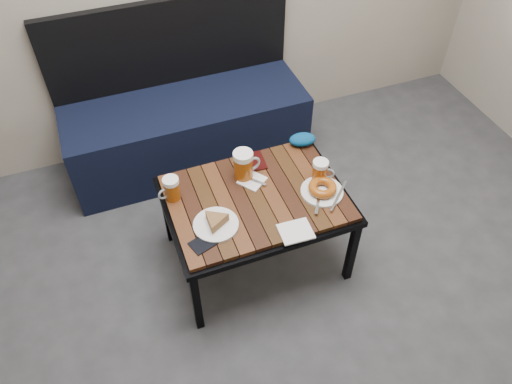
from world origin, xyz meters
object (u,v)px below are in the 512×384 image
object	(u,v)px
beer_mug_left	(171,189)
beer_mug_centre	(244,165)
bench	(186,124)
beer_mug_right	(320,171)
passport_burgundy	(254,161)
plate_bagel	(322,189)
passport_navy	(204,243)
cafe_table	(256,203)
plate_pie	(216,222)
knit_pouch	(302,139)

from	to	relation	value
beer_mug_left	beer_mug_centre	xyz separation A→B (m)	(0.35, 0.01, 0.02)
bench	beer_mug_centre	bearing A→B (deg)	-81.61
beer_mug_centre	beer_mug_right	bearing A→B (deg)	-32.50
passport_burgundy	plate_bagel	bearing A→B (deg)	-50.02
beer_mug_right	plate_bagel	size ratio (longest dim) A/B	0.50
beer_mug_right	passport_navy	distance (m)	0.65
passport_burgundy	cafe_table	bearing A→B (deg)	-104.33
cafe_table	beer_mug_right	world-z (taller)	beer_mug_right
passport_burgundy	beer_mug_right	bearing A→B (deg)	-38.62
beer_mug_right	passport_navy	size ratio (longest dim) A/B	1.03
plate_pie	knit_pouch	distance (m)	0.68
beer_mug_right	passport_burgundy	xyz separation A→B (m)	(-0.24, 0.23, -0.06)
bench	cafe_table	size ratio (longest dim) A/B	1.67
knit_pouch	passport_burgundy	bearing A→B (deg)	-171.86
beer_mug_centre	beer_mug_right	world-z (taller)	beer_mug_centre
beer_mug_left	beer_mug_centre	size ratio (longest dim) A/B	0.78
cafe_table	passport_burgundy	size ratio (longest dim) A/B	6.21
plate_pie	passport_burgundy	world-z (taller)	plate_pie
passport_burgundy	passport_navy	bearing A→B (deg)	-129.11
beer_mug_centre	knit_pouch	world-z (taller)	beer_mug_centre
beer_mug_right	knit_pouch	distance (m)	0.27
passport_navy	passport_burgundy	world-z (taller)	passport_burgundy
cafe_table	passport_burgundy	distance (m)	0.24
plate_bagel	passport_navy	size ratio (longest dim) A/B	2.06
beer_mug_left	beer_mug_right	world-z (taller)	same
passport_burgundy	plate_pie	bearing A→B (deg)	-128.46
beer_mug_centre	plate_bagel	distance (m)	0.38
beer_mug_right	bench	bearing A→B (deg)	143.30
cafe_table	plate_bagel	size ratio (longest dim) A/B	3.56
cafe_table	knit_pouch	size ratio (longest dim) A/B	6.16
beer_mug_left	plate_bagel	world-z (taller)	beer_mug_left
passport_navy	plate_pie	bearing A→B (deg)	115.79
plate_bagel	plate_pie	bearing A→B (deg)	-178.25
cafe_table	passport_burgundy	bearing A→B (deg)	71.17
beer_mug_right	plate_pie	xyz separation A→B (m)	(-0.55, -0.10, -0.04)
beer_mug_centre	passport_navy	size ratio (longest dim) A/B	1.33
plate_pie	plate_bagel	world-z (taller)	plate_pie
bench	passport_navy	world-z (taller)	bench
knit_pouch	beer_mug_centre	bearing A→B (deg)	-161.70
bench	plate_bagel	world-z (taller)	bench
cafe_table	plate_pie	distance (m)	0.26
cafe_table	knit_pouch	bearing A→B (deg)	36.56
beer_mug_right	plate_bagel	xyz separation A→B (m)	(-0.02, -0.08, -0.04)
plate_bagel	beer_mug_centre	bearing A→B (deg)	142.88
beer_mug_left	cafe_table	bearing A→B (deg)	146.56
plate_pie	plate_bagel	bearing A→B (deg)	1.75
beer_mug_centre	passport_navy	bearing A→B (deg)	-140.82
beer_mug_right	knit_pouch	xyz separation A→B (m)	(0.03, 0.27, -0.03)
beer_mug_left	beer_mug_centre	distance (m)	0.36
passport_navy	beer_mug_centre	bearing A→B (deg)	119.20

